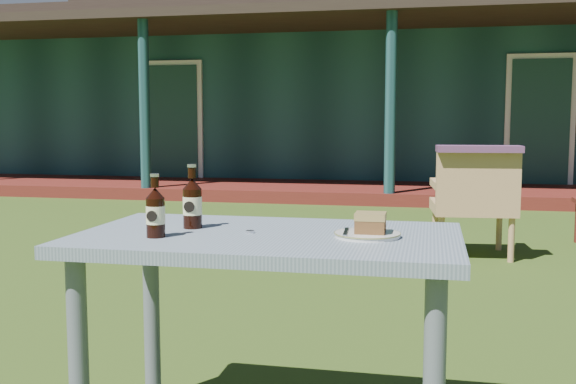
% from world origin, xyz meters
% --- Properties ---
extents(ground, '(80.00, 80.00, 0.00)m').
position_xyz_m(ground, '(0.00, 0.00, 0.00)').
color(ground, '#334916').
extents(pavilion, '(15.80, 8.30, 3.45)m').
position_xyz_m(pavilion, '(-0.00, 9.39, 1.61)').
color(pavilion, '#183D40').
rests_on(pavilion, ground).
extents(cafe_table, '(1.20, 0.70, 0.72)m').
position_xyz_m(cafe_table, '(0.00, -1.60, 0.62)').
color(cafe_table, slate).
rests_on(cafe_table, ground).
extents(plate, '(0.20, 0.20, 0.01)m').
position_xyz_m(plate, '(0.31, -1.60, 0.73)').
color(plate, silver).
rests_on(plate, cafe_table).
extents(cake_slice, '(0.09, 0.09, 0.06)m').
position_xyz_m(cake_slice, '(0.32, -1.60, 0.77)').
color(cake_slice, brown).
rests_on(cake_slice, plate).
extents(fork, '(0.02, 0.14, 0.00)m').
position_xyz_m(fork, '(0.25, -1.61, 0.74)').
color(fork, silver).
rests_on(fork, plate).
extents(cola_bottle_near, '(0.06, 0.07, 0.21)m').
position_xyz_m(cola_bottle_near, '(-0.27, -1.55, 0.80)').
color(cola_bottle_near, black).
rests_on(cola_bottle_near, cafe_table).
extents(cola_bottle_far, '(0.06, 0.06, 0.20)m').
position_xyz_m(cola_bottle_far, '(-0.32, -1.74, 0.80)').
color(cola_bottle_far, black).
rests_on(cola_bottle_far, cafe_table).
extents(bottle_cap, '(0.03, 0.03, 0.01)m').
position_xyz_m(bottle_cap, '(-0.06, -1.60, 0.72)').
color(bottle_cap, silver).
rests_on(bottle_cap, cafe_table).
extents(armchair_left, '(0.67, 0.63, 0.83)m').
position_xyz_m(armchair_left, '(0.84, 1.75, 0.47)').
color(armchair_left, tan).
rests_on(armchair_left, ground).
extents(floral_throw, '(0.64, 0.26, 0.05)m').
position_xyz_m(floral_throw, '(0.85, 1.59, 0.86)').
color(floral_throw, '#5D3457').
rests_on(floral_throw, armchair_left).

